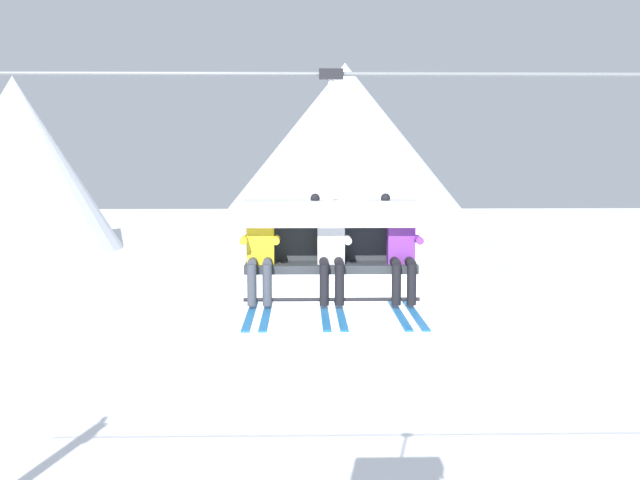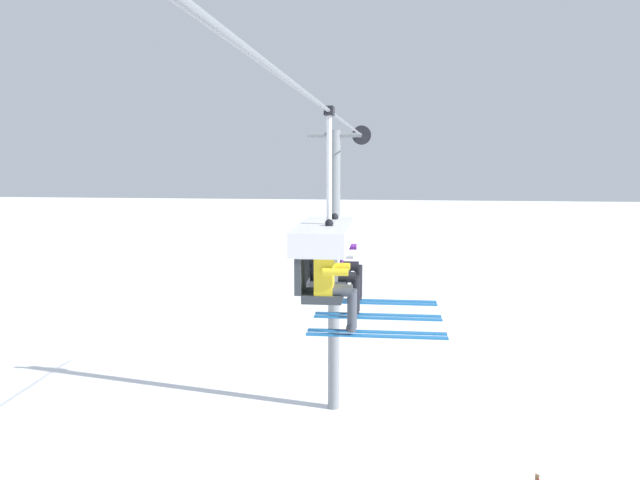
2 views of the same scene
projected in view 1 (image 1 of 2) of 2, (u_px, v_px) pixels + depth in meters
The scene contains 7 objects.
mountain_peak_central at pixel (16, 164), 62.61m from camera, with size 16.12×16.12×13.52m.
mountain_peak_east at pixel (345, 179), 43.48m from camera, with size 20.12×20.12×12.35m.
lift_cable at pixel (413, 74), 9.34m from camera, with size 20.82×0.05×0.05m.
chairlift_chair at pixel (331, 224), 9.58m from camera, with size 2.09×0.74×2.69m.
skier_yellow at pixel (260, 251), 9.37m from camera, with size 0.46×1.70×1.23m.
skier_white at pixel (331, 249), 9.40m from camera, with size 0.48×1.70×1.34m.
skier_purple at pixel (402, 249), 9.42m from camera, with size 0.48×1.70×1.34m.
Camera 1 is at (-0.39, -10.27, 7.50)m, focal length 45.00 mm.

